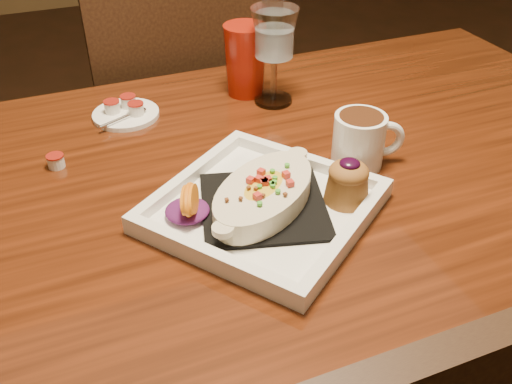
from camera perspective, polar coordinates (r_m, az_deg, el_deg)
name	(u,v)px	position (r m, az deg, el deg)	size (l,w,h in m)	color
table	(264,222)	(0.99, 0.84, -3.02)	(1.50, 0.90, 0.75)	#62260E
chair_far	(174,130)	(1.58, -8.16, 6.15)	(0.42, 0.42, 0.93)	black
plate	(271,199)	(0.84, 1.52, -0.74)	(0.41, 0.41, 0.08)	white
coffee_mug	(361,138)	(0.96, 10.43, 5.31)	(0.12, 0.09, 0.09)	white
goblet	(274,39)	(1.12, 1.85, 15.07)	(0.09, 0.09, 0.19)	silver
saucer	(125,112)	(1.14, -12.93, 7.79)	(0.13, 0.13, 0.09)	white
creamer_loose	(56,161)	(1.01, -19.39, 2.95)	(0.03, 0.03, 0.02)	silver
red_tumbler	(245,60)	(1.18, -1.08, 13.03)	(0.09, 0.09, 0.14)	#9E190B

